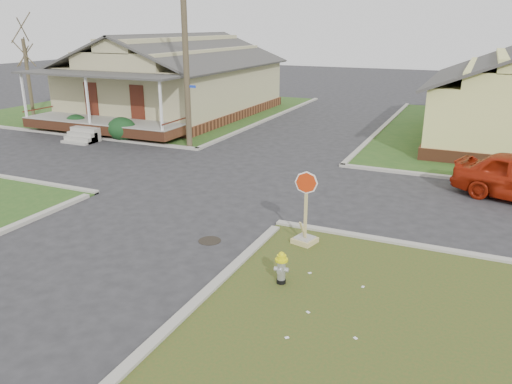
% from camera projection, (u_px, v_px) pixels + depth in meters
% --- Properties ---
extents(ground, '(120.00, 120.00, 0.00)m').
position_uv_depth(ground, '(155.00, 223.00, 15.34)').
color(ground, '#28272A').
rests_on(ground, ground).
extents(verge_far_left, '(19.00, 19.00, 0.05)m').
position_uv_depth(verge_far_left, '(151.00, 109.00, 35.95)').
color(verge_far_left, '#294F1C').
rests_on(verge_far_left, ground).
extents(curbs, '(80.00, 40.00, 0.12)m').
position_uv_depth(curbs, '(229.00, 179.00, 19.67)').
color(curbs, '#A8A498').
rests_on(curbs, ground).
extents(manhole, '(0.64, 0.64, 0.01)m').
position_uv_depth(manhole, '(210.00, 241.00, 14.05)').
color(manhole, black).
rests_on(manhole, ground).
extents(corner_house, '(10.10, 15.50, 5.30)m').
position_uv_depth(corner_house, '(175.00, 80.00, 32.92)').
color(corner_house, brown).
rests_on(corner_house, ground).
extents(side_house_yellow, '(7.60, 11.60, 4.70)m').
position_uv_depth(side_house_yellow, '(510.00, 100.00, 25.01)').
color(side_house_yellow, brown).
rests_on(side_house_yellow, ground).
extents(utility_pole, '(1.80, 0.28, 9.00)m').
position_uv_depth(utility_pole, '(186.00, 50.00, 23.18)').
color(utility_pole, '#463D28').
rests_on(utility_pole, ground).
extents(tree_far_left, '(0.22, 0.22, 4.90)m').
position_uv_depth(tree_far_left, '(28.00, 79.00, 31.92)').
color(tree_far_left, '#463D28').
rests_on(tree_far_left, verge_far_left).
extents(fire_hydrant, '(0.30, 0.30, 0.80)m').
position_uv_depth(fire_hydrant, '(281.00, 266.00, 11.53)').
color(fire_hydrant, black).
rests_on(fire_hydrant, ground).
extents(stop_sign, '(0.59, 0.57, 2.07)m').
position_uv_depth(stop_sign, '(305.00, 228.00, 13.67)').
color(stop_sign, tan).
rests_on(stop_sign, ground).
extents(hedge_left, '(1.37, 1.12, 1.05)m').
position_uv_depth(hedge_left, '(76.00, 123.00, 27.74)').
color(hedge_left, '#123417').
rests_on(hedge_left, verge_far_left).
extents(hedge_right, '(1.52, 1.24, 1.16)m').
position_uv_depth(hedge_right, '(122.00, 129.00, 25.95)').
color(hedge_right, '#123417').
rests_on(hedge_right, verge_far_left).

